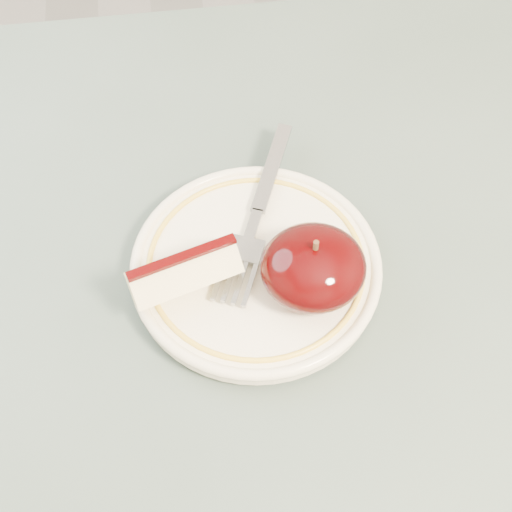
{
  "coord_description": "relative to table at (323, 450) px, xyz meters",
  "views": [
    {
      "loc": [
        -0.08,
        -0.18,
        1.22
      ],
      "look_at": [
        -0.04,
        0.12,
        0.78
      ],
      "focal_mm": 50.0,
      "sensor_mm": 36.0,
      "label": 1
    }
  ],
  "objects": [
    {
      "name": "fork",
      "position": [
        -0.03,
        0.16,
        0.11
      ],
      "size": [
        0.09,
        0.18,
        0.0
      ],
      "rotation": [
        0.0,
        0.0,
        1.18
      ],
      "color": "gray",
      "rests_on": "plate"
    },
    {
      "name": "table",
      "position": [
        0.0,
        0.0,
        0.0
      ],
      "size": [
        0.9,
        0.9,
        0.75
      ],
      "color": "brown",
      "rests_on": "ground"
    },
    {
      "name": "apple_wedge",
      "position": [
        -0.09,
        0.1,
        0.12
      ],
      "size": [
        0.09,
        0.06,
        0.04
      ],
      "rotation": [
        0.0,
        0.0,
        0.29
      ],
      "color": "#F3EAB3",
      "rests_on": "plate"
    },
    {
      "name": "plate",
      "position": [
        -0.04,
        0.12,
        0.1
      ],
      "size": [
        0.19,
        0.19,
        0.02
      ],
      "color": "white",
      "rests_on": "table"
    },
    {
      "name": "apple_half",
      "position": [
        0.0,
        0.09,
        0.13
      ],
      "size": [
        0.08,
        0.07,
        0.06
      ],
      "color": "black",
      "rests_on": "plate"
    }
  ]
}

